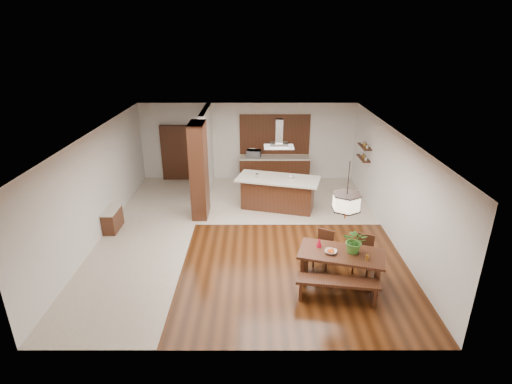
{
  "coord_description": "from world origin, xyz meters",
  "views": [
    {
      "loc": [
        0.29,
        -10.07,
        5.36
      ],
      "look_at": [
        0.3,
        0.0,
        1.25
      ],
      "focal_mm": 28.0,
      "sensor_mm": 36.0,
      "label": 1
    }
  ],
  "objects_px": {
    "dining_table": "(341,260)",
    "microwave": "(254,154)",
    "dining_chair_left": "(323,250)",
    "range_hood": "(279,133)",
    "fruit_bowl": "(331,252)",
    "island_cup": "(291,177)",
    "hallway_console": "(113,220)",
    "pendant_lantern": "(347,191)",
    "foliage_plant": "(355,241)",
    "dining_chair_right": "(363,255)",
    "dining_bench": "(337,290)",
    "kitchen_island": "(278,193)"
  },
  "relations": [
    {
      "from": "hallway_console",
      "to": "fruit_bowl",
      "type": "xyz_separation_m",
      "value": [
        5.76,
        -2.62,
        0.49
      ]
    },
    {
      "from": "dining_bench",
      "to": "dining_chair_right",
      "type": "relative_size",
      "value": 1.89
    },
    {
      "from": "kitchen_island",
      "to": "microwave",
      "type": "height_order",
      "value": "microwave"
    },
    {
      "from": "dining_chair_left",
      "to": "foliage_plant",
      "type": "distance_m",
      "value": 1.07
    },
    {
      "from": "dining_bench",
      "to": "pendant_lantern",
      "type": "xyz_separation_m",
      "value": [
        0.18,
        0.65,
        2.0
      ]
    },
    {
      "from": "fruit_bowl",
      "to": "range_hood",
      "type": "xyz_separation_m",
      "value": [
        -0.95,
        4.1,
        1.66
      ]
    },
    {
      "from": "hallway_console",
      "to": "fruit_bowl",
      "type": "distance_m",
      "value": 6.35
    },
    {
      "from": "foliage_plant",
      "to": "kitchen_island",
      "type": "relative_size",
      "value": 0.21
    },
    {
      "from": "dining_table",
      "to": "dining_bench",
      "type": "relative_size",
      "value": 1.17
    },
    {
      "from": "pendant_lantern",
      "to": "foliage_plant",
      "type": "xyz_separation_m",
      "value": [
        0.27,
        0.01,
        -1.18
      ]
    },
    {
      "from": "dining_table",
      "to": "dining_chair_right",
      "type": "bearing_deg",
      "value": 34.77
    },
    {
      "from": "foliage_plant",
      "to": "microwave",
      "type": "relative_size",
      "value": 1.16
    },
    {
      "from": "fruit_bowl",
      "to": "microwave",
      "type": "bearing_deg",
      "value": 104.7
    },
    {
      "from": "hallway_console",
      "to": "dining_bench",
      "type": "xyz_separation_m",
      "value": [
        5.82,
        -3.24,
        -0.07
      ]
    },
    {
      "from": "dining_bench",
      "to": "pendant_lantern",
      "type": "height_order",
      "value": "pendant_lantern"
    },
    {
      "from": "foliage_plant",
      "to": "dining_table",
      "type": "bearing_deg",
      "value": -178.49
    },
    {
      "from": "hallway_console",
      "to": "microwave",
      "type": "distance_m",
      "value": 5.71
    },
    {
      "from": "island_cup",
      "to": "microwave",
      "type": "bearing_deg",
      "value": 114.53
    },
    {
      "from": "dining_chair_left",
      "to": "range_hood",
      "type": "height_order",
      "value": "range_hood"
    },
    {
      "from": "microwave",
      "to": "foliage_plant",
      "type": "bearing_deg",
      "value": -59.0
    },
    {
      "from": "dining_chair_left",
      "to": "microwave",
      "type": "bearing_deg",
      "value": 133.45
    },
    {
      "from": "dining_table",
      "to": "foliage_plant",
      "type": "relative_size",
      "value": 3.51
    },
    {
      "from": "pendant_lantern",
      "to": "dining_chair_right",
      "type": "bearing_deg",
      "value": 34.77
    },
    {
      "from": "fruit_bowl",
      "to": "kitchen_island",
      "type": "height_order",
      "value": "kitchen_island"
    },
    {
      "from": "island_cup",
      "to": "microwave",
      "type": "distance_m",
      "value": 2.81
    },
    {
      "from": "fruit_bowl",
      "to": "island_cup",
      "type": "distance_m",
      "value": 4.08
    },
    {
      "from": "dining_bench",
      "to": "kitchen_island",
      "type": "distance_m",
      "value": 4.84
    },
    {
      "from": "island_cup",
      "to": "microwave",
      "type": "relative_size",
      "value": 0.27
    },
    {
      "from": "range_hood",
      "to": "island_cup",
      "type": "bearing_deg",
      "value": -9.47
    },
    {
      "from": "dining_chair_left",
      "to": "fruit_bowl",
      "type": "height_order",
      "value": "dining_chair_left"
    },
    {
      "from": "dining_bench",
      "to": "dining_chair_right",
      "type": "xyz_separation_m",
      "value": [
        0.79,
        1.07,
        0.22
      ]
    },
    {
      "from": "dining_chair_left",
      "to": "kitchen_island",
      "type": "xyz_separation_m",
      "value": [
        -0.91,
        3.4,
        0.09
      ]
    },
    {
      "from": "foliage_plant",
      "to": "microwave",
      "type": "xyz_separation_m",
      "value": [
        -2.25,
        6.56,
        0.02
      ]
    },
    {
      "from": "kitchen_island",
      "to": "island_cup",
      "type": "bearing_deg",
      "value": 6.15
    },
    {
      "from": "fruit_bowl",
      "to": "range_hood",
      "type": "height_order",
      "value": "range_hood"
    },
    {
      "from": "hallway_console",
      "to": "dining_chair_right",
      "type": "relative_size",
      "value": 0.96
    },
    {
      "from": "pendant_lantern",
      "to": "foliage_plant",
      "type": "bearing_deg",
      "value": 1.51
    },
    {
      "from": "dining_chair_right",
      "to": "foliage_plant",
      "type": "bearing_deg",
      "value": -102.93
    },
    {
      "from": "foliage_plant",
      "to": "island_cup",
      "type": "distance_m",
      "value": 4.15
    },
    {
      "from": "hallway_console",
      "to": "island_cup",
      "type": "relative_size",
      "value": 6.5
    },
    {
      "from": "fruit_bowl",
      "to": "dining_table",
      "type": "bearing_deg",
      "value": 4.9
    },
    {
      "from": "hallway_console",
      "to": "pendant_lantern",
      "type": "distance_m",
      "value": 6.82
    },
    {
      "from": "dining_bench",
      "to": "microwave",
      "type": "distance_m",
      "value": 7.48
    },
    {
      "from": "hallway_console",
      "to": "fruit_bowl",
      "type": "relative_size",
      "value": 3.37
    },
    {
      "from": "dining_table",
      "to": "foliage_plant",
      "type": "xyz_separation_m",
      "value": [
        0.27,
        0.01,
        0.5
      ]
    },
    {
      "from": "dining_table",
      "to": "microwave",
      "type": "bearing_deg",
      "value": 106.73
    },
    {
      "from": "range_hood",
      "to": "foliage_plant",
      "type": "bearing_deg",
      "value": -70.1
    },
    {
      "from": "range_hood",
      "to": "dining_table",
      "type": "bearing_deg",
      "value": -73.59
    },
    {
      "from": "hallway_console",
      "to": "fruit_bowl",
      "type": "bearing_deg",
      "value": -24.42
    },
    {
      "from": "dining_chair_left",
      "to": "range_hood",
      "type": "xyz_separation_m",
      "value": [
        -0.91,
        3.4,
        2.01
      ]
    }
  ]
}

